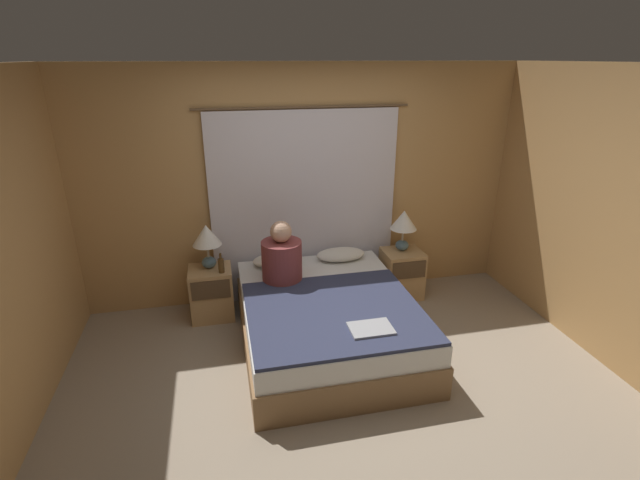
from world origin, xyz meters
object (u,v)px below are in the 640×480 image
nightstand_left (212,293)px  pillow_left (278,260)px  lamp_left (207,238)px  bed (327,321)px  beer_bottle_on_left_stand (221,265)px  pillow_right (341,254)px  person_left_in_bed (282,258)px  nightstand_right (402,274)px  lamp_right (404,223)px  laptop_on_bed (371,329)px

nightstand_left → pillow_left: size_ratio=1.02×
nightstand_left → lamp_left: lamp_left is taller
bed → beer_bottle_on_left_stand: (-0.92, 0.65, 0.37)m
nightstand_left → pillow_left: 0.76m
pillow_right → person_left_in_bed: size_ratio=0.86×
pillow_right → person_left_in_bed: person_left_in_bed is taller
bed → nightstand_right: (1.04, 0.75, 0.03)m
pillow_right → lamp_left: bearing=-180.0°
bed → lamp_right: 1.45m
pillow_left → person_left_in_bed: size_ratio=0.86×
lamp_right → laptop_on_bed: (-0.84, -1.44, -0.32)m
nightstand_right → lamp_left: bearing=178.8°
lamp_left → nightstand_left: bearing=-90.0°
lamp_right → pillow_right: size_ratio=0.87×
laptop_on_bed → nightstand_right: bearing=59.0°
nightstand_right → pillow_right: size_ratio=1.02×
bed → nightstand_left: 1.29m
bed → lamp_left: bearing=142.7°
bed → lamp_left: (-1.04, 0.79, 0.61)m
nightstand_left → lamp_left: (0.00, 0.04, 0.59)m
nightstand_left → pillow_left: (0.70, 0.04, 0.28)m
nightstand_left → lamp_right: lamp_right is taller
beer_bottle_on_left_stand → person_left_in_bed: bearing=-21.5°
lamp_right → pillow_left: size_ratio=0.87×
person_left_in_bed → laptop_on_bed: size_ratio=1.79×
nightstand_left → bed: bearing=-35.7°
bed → lamp_right: (1.04, 0.79, 0.61)m
lamp_right → bed: bearing=-142.7°
pillow_right → beer_bottle_on_left_stand: size_ratio=2.58×
pillow_left → pillow_right: 0.68m
nightstand_right → lamp_left: size_ratio=1.18×
nightstand_left → person_left_in_bed: 0.90m
nightstand_left → nightstand_right: same height
pillow_right → nightstand_left: bearing=-178.1°
laptop_on_bed → pillow_left: bearing=110.8°
lamp_right → beer_bottle_on_left_stand: bearing=-175.8°
bed → nightstand_left: size_ratio=3.63×
nightstand_left → beer_bottle_on_left_stand: beer_bottle_on_left_stand is taller
nightstand_right → lamp_right: bearing=90.0°
nightstand_right → pillow_right: 0.76m
lamp_left → laptop_on_bed: 1.93m
bed → nightstand_right: nightstand_right is taller
lamp_right → person_left_in_bed: person_left_in_bed is taller
lamp_left → pillow_left: (0.70, 0.00, -0.30)m
pillow_left → beer_bottle_on_left_stand: bearing=-166.1°
lamp_left → pillow_right: bearing=0.0°
lamp_right → pillow_right: (-0.70, 0.00, -0.30)m
nightstand_right → lamp_left: lamp_left is taller
nightstand_right → nightstand_left: bearing=180.0°
bed → nightstand_right: 1.29m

